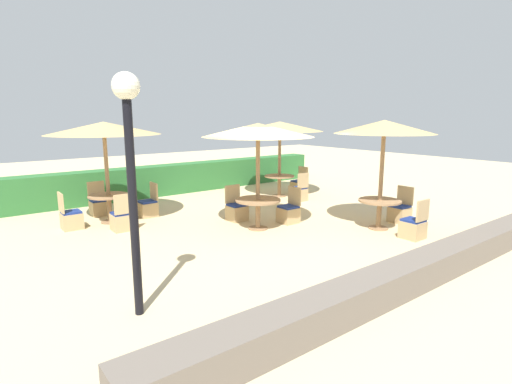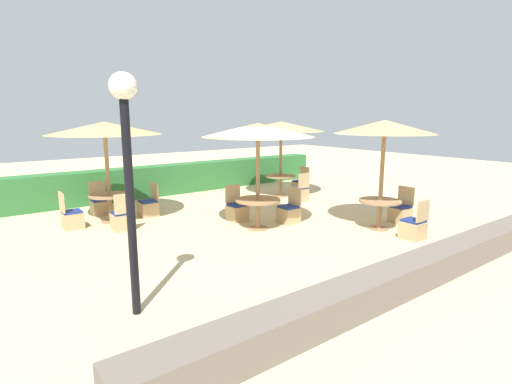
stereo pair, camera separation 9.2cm
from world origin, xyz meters
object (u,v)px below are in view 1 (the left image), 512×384
patio_chair_back_left_east (148,207)px  round_table_front_right (379,206)px  lamp_post (130,148)px  parasol_center (258,130)px  patio_chair_back_left_south (122,220)px  patio_chair_back_left_west (71,219)px  parasol_back_left (104,129)px  patio_chair_back_left_north (99,206)px  patio_chair_center_east (289,213)px  patio_chair_back_right_south (299,193)px  patio_chair_front_right_south (413,227)px  round_table_back_right (279,180)px  parasol_front_right (384,128)px  patio_chair_back_right_east (299,185)px  round_table_center (258,205)px  patio_chair_center_north (237,211)px  parasol_back_right (280,127)px  patio_chair_front_right_east (400,212)px  round_table_back_left (109,201)px

patio_chair_back_left_east → round_table_front_right: 6.14m
lamp_post → parasol_center: 4.60m
patio_chair_back_left_south → patio_chair_back_left_west: bearing=137.3°
parasol_back_left → patio_chair_back_left_north: (0.02, 0.97, -2.17)m
parasol_back_left → patio_chair_center_east: bearing=-37.8°
patio_chair_back_right_south → patio_chair_front_right_south: bearing=-99.1°
round_table_front_right → round_table_back_right: bearing=81.7°
parasol_front_right → round_table_front_right: size_ratio=2.60×
patio_chair_back_left_east → patio_chair_back_right_east: (5.67, -0.06, 0.00)m
patio_chair_back_left_south → parasol_front_right: 6.67m
round_table_front_right → parasol_center: bearing=142.9°
patio_chair_back_left_west → patio_chair_back_right_south: size_ratio=1.00×
patio_chair_back_right_east → patio_chair_back_left_south: bearing=97.1°
parasol_front_right → patio_chair_center_east: parasol_front_right is taller
patio_chair_back_left_west → lamp_post: bearing=-3.3°
round_table_center → patio_chair_center_north: (0.05, 0.98, -0.33)m
round_table_front_right → patio_chair_center_east: patio_chair_center_east is taller
parasol_back_right → parasol_center: (-3.03, -2.71, 0.04)m
lamp_post → patio_chair_back_left_west: 5.56m
patio_chair_back_left_west → round_table_center: size_ratio=0.84×
round_table_front_right → patio_chair_back_right_east: 4.85m
patio_chair_back_left_south → patio_chair_center_east: size_ratio=1.00×
patio_chair_front_right_south → patio_chair_back_right_south: (0.73, 4.53, 0.00)m
patio_chair_front_right_south → patio_chair_front_right_east: bearing=44.6°
patio_chair_back_left_west → patio_chair_center_east: 5.44m
round_table_front_right → patio_chair_back_right_east: patio_chair_back_right_east is taller
patio_chair_center_north → patio_chair_back_left_south: bearing=-18.7°
patio_chair_back_left_east → patio_chair_front_right_south: 6.86m
patio_chair_back_right_east → parasol_center: 5.32m
patio_chair_center_north → round_table_back_right: bearing=-149.9°
lamp_post → patio_chair_back_right_south: bearing=30.4°
patio_chair_front_right_south → patio_chair_center_north: size_ratio=1.00×
patio_chair_back_right_east → round_table_back_left: bearing=89.2°
parasol_back_right → round_table_back_right: (0.00, 0.00, -1.82)m
parasol_center → patio_chair_back_left_east: bearing=120.6°
patio_chair_back_right_south → parasol_center: (-3.06, -1.77, 2.15)m
parasol_back_left → patio_chair_back_left_south: size_ratio=3.03×
lamp_post → patio_chair_center_north: (4.00, 3.33, -2.09)m
parasol_back_right → patio_chair_back_right_south: parasol_back_right is taller
patio_chair_front_right_east → parasol_back_left: bearing=52.7°
parasol_back_right → parasol_back_left: bearing=178.7°
patio_chair_back_right_south → patio_chair_center_north: 3.11m
patio_chair_back_left_north → patio_chair_back_left_south: bearing=89.5°
patio_chair_front_right_east → patio_chair_back_left_south: bearing=58.8°
parasol_front_right → parasol_back_right: parasol_front_right is taller
patio_chair_center_east → parasol_center: bearing=88.5°
patio_chair_back_left_north → patio_chair_back_right_east: (6.69, -1.06, 0.00)m
round_table_center → round_table_back_right: bearing=41.8°
round_table_front_right → patio_chair_back_left_south: bearing=143.8°
round_table_front_right → lamp_post: bearing=-175.1°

